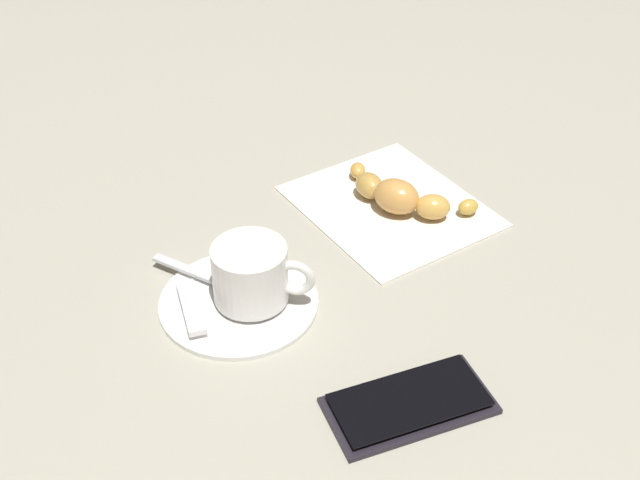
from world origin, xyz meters
The scene contains 8 objects.
ground_plane centered at (0.00, 0.00, 0.00)m, with size 1.80×1.80×0.00m, color #A7A593.
saucer centered at (0.09, 0.02, 0.00)m, with size 0.15×0.15×0.01m, color white.
espresso_cup centered at (0.08, 0.03, 0.04)m, with size 0.07×0.09×0.05m.
teaspoon centered at (0.09, 0.00, 0.01)m, with size 0.05×0.13×0.01m.
sugar_packet centered at (0.13, 0.00, 0.01)m, with size 0.07×0.02×0.01m, color white.
napkin centered at (-0.12, 0.01, 0.00)m, with size 0.17×0.20×0.00m, color silver.
croissant centered at (-0.12, 0.02, 0.02)m, with size 0.09×0.15×0.04m.
cell_phone centered at (0.08, 0.21, 0.01)m, with size 0.15×0.11×0.01m.
Camera 1 is at (0.44, 0.48, 0.52)m, focal length 46.98 mm.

